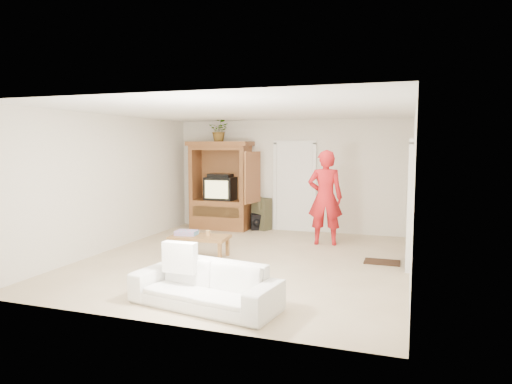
% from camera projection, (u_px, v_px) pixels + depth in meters
% --- Properties ---
extents(floor, '(6.00, 6.00, 0.00)m').
position_uv_depth(floor, '(245.00, 260.00, 8.04)').
color(floor, tan).
rests_on(floor, ground).
extents(ceiling, '(6.00, 6.00, 0.00)m').
position_uv_depth(ceiling, '(245.00, 111.00, 7.77)').
color(ceiling, white).
rests_on(ceiling, floor).
extents(wall_back, '(5.50, 0.00, 5.50)m').
position_uv_depth(wall_back, '(289.00, 176.00, 10.73)').
color(wall_back, silver).
rests_on(wall_back, floor).
extents(wall_front, '(5.50, 0.00, 5.50)m').
position_uv_depth(wall_front, '(153.00, 211.00, 5.08)').
color(wall_front, silver).
rests_on(wall_front, floor).
extents(wall_left, '(0.00, 6.00, 6.00)m').
position_uv_depth(wall_left, '(111.00, 183.00, 8.78)').
color(wall_left, silver).
rests_on(wall_left, floor).
extents(wall_right, '(0.00, 6.00, 6.00)m').
position_uv_depth(wall_right, '(412.00, 192.00, 7.03)').
color(wall_right, silver).
rests_on(wall_right, floor).
extents(armoire, '(1.82, 1.14, 2.10)m').
position_uv_depth(armoire, '(222.00, 191.00, 10.96)').
color(armoire, brown).
rests_on(armoire, floor).
extents(door_back, '(0.85, 0.05, 2.04)m').
position_uv_depth(door_back, '(295.00, 188.00, 10.69)').
color(door_back, white).
rests_on(door_back, floor).
extents(doorway_right, '(0.05, 0.90, 2.04)m').
position_uv_depth(doorway_right, '(410.00, 205.00, 7.63)').
color(doorway_right, black).
rests_on(doorway_right, floor).
extents(framed_picture, '(0.03, 0.60, 0.48)m').
position_uv_depth(framed_picture, '(412.00, 167.00, 8.80)').
color(framed_picture, black).
rests_on(framed_picture, wall_right).
extents(doormat, '(0.60, 0.40, 0.02)m').
position_uv_depth(doormat, '(382.00, 262.00, 7.87)').
color(doormat, '#382316').
rests_on(doormat, floor).
extents(plant, '(0.48, 0.41, 0.52)m').
position_uv_depth(plant, '(220.00, 130.00, 10.78)').
color(plant, '#4C7238').
rests_on(plant, armoire).
extents(man, '(0.76, 0.56, 1.92)m').
position_uv_depth(man, '(325.00, 198.00, 9.22)').
color(man, red).
rests_on(man, floor).
extents(sofa, '(2.00, 1.05, 0.56)m').
position_uv_depth(sofa, '(205.00, 285.00, 5.72)').
color(sofa, silver).
rests_on(sofa, floor).
extents(coffee_table, '(1.08, 0.64, 0.39)m').
position_uv_depth(coffee_table, '(200.00, 239.00, 8.24)').
color(coffee_table, brown).
rests_on(coffee_table, floor).
extents(towel, '(0.41, 0.32, 0.08)m').
position_uv_depth(towel, '(187.00, 233.00, 8.31)').
color(towel, '#F45193').
rests_on(towel, coffee_table).
extents(candle, '(0.08, 0.08, 0.10)m').
position_uv_depth(candle, '(208.00, 233.00, 8.23)').
color(candle, tan).
rests_on(candle, coffee_table).
extents(backpack_black, '(0.36, 0.29, 0.38)m').
position_uv_depth(backpack_black, '(258.00, 222.00, 10.83)').
color(backpack_black, black).
rests_on(backpack_black, floor).
extents(backpack_olive, '(0.48, 0.42, 0.76)m').
position_uv_depth(backpack_olive, '(262.00, 214.00, 10.89)').
color(backpack_olive, '#47442B').
rests_on(backpack_olive, floor).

